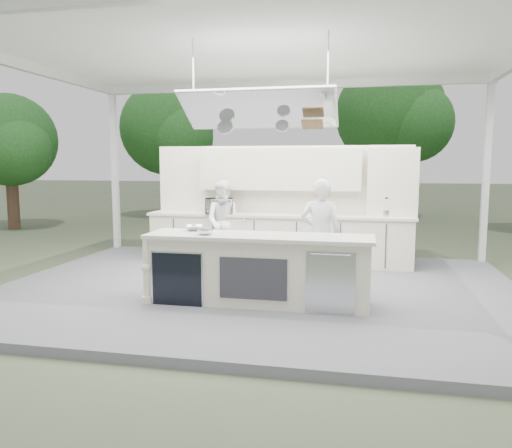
% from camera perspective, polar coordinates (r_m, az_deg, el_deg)
% --- Properties ---
extents(ground, '(90.00, 90.00, 0.00)m').
position_cam_1_polar(ground, '(7.91, 0.20, -7.97)').
color(ground, '#435037').
rests_on(ground, ground).
extents(stage_deck, '(8.00, 6.00, 0.12)m').
position_cam_1_polar(stage_deck, '(7.89, 0.20, -7.55)').
color(stage_deck, '#59595E').
rests_on(stage_deck, ground).
extents(tent, '(8.20, 6.20, 3.86)m').
position_cam_1_polar(tent, '(7.81, 0.21, 19.34)').
color(tent, white).
rests_on(tent, ground).
extents(demo_island, '(3.10, 0.79, 0.95)m').
position_cam_1_polar(demo_island, '(6.86, 0.09, -5.17)').
color(demo_island, white).
rests_on(demo_island, stage_deck).
extents(back_counter, '(5.08, 0.72, 0.95)m').
position_cam_1_polar(back_counter, '(9.62, 2.53, -1.64)').
color(back_counter, white).
rests_on(back_counter, stage_deck).
extents(back_wall_unit, '(5.05, 0.48, 2.25)m').
position_cam_1_polar(back_wall_unit, '(9.67, 5.37, 4.20)').
color(back_wall_unit, white).
rests_on(back_wall_unit, stage_deck).
extents(tree_cluster, '(19.55, 9.40, 5.85)m').
position_cam_1_polar(tree_cluster, '(17.38, 6.42, 11.08)').
color(tree_cluster, '#503A28').
rests_on(tree_cluster, ground).
extents(head_chef, '(0.65, 0.45, 1.69)m').
position_cam_1_polar(head_chef, '(7.56, 7.39, -1.24)').
color(head_chef, white).
rests_on(head_chef, stage_deck).
extents(sous_chef, '(0.85, 0.70, 1.60)m').
position_cam_1_polar(sous_chef, '(9.44, -3.55, 0.15)').
color(sous_chef, white).
rests_on(sous_chef, stage_deck).
extents(toaster_oven, '(0.60, 0.48, 0.29)m').
position_cam_1_polar(toaster_oven, '(9.62, -4.23, 2.07)').
color(toaster_oven, '#B2B5B9').
rests_on(toaster_oven, back_counter).
extents(bowl_large, '(0.38, 0.38, 0.07)m').
position_cam_1_polar(bowl_large, '(7.28, -6.97, -0.44)').
color(bowl_large, silver).
rests_on(bowl_large, demo_island).
extents(bowl_small, '(0.27, 0.27, 0.07)m').
position_cam_1_polar(bowl_small, '(6.83, -5.84, -0.94)').
color(bowl_small, silver).
rests_on(bowl_small, demo_island).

